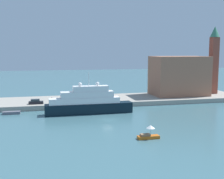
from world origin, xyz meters
name	(u,v)px	position (x,y,z in m)	size (l,w,h in m)	color
ground	(108,120)	(0.00, 0.00, 0.00)	(400.00, 400.00, 0.00)	#3D6670
quay_dock	(92,101)	(0.00, 25.56, 0.77)	(110.00, 19.12, 1.54)	gray
large_yacht	(88,103)	(-3.98, 8.69, 3.20)	(25.20, 3.79, 12.07)	black
small_motorboat	(149,134)	(4.63, -18.36, 0.98)	(4.58, 1.78, 2.83)	#C66019
work_barge	(12,113)	(-25.53, 12.97, 0.39)	(4.88, 1.78, 0.79)	#595966
harbor_building	(179,76)	(33.11, 26.83, 8.77)	(19.92, 12.93, 14.47)	#9E664C
bell_tower	(214,57)	(47.73, 27.35, 15.46)	(3.63, 3.63, 25.71)	brown
parked_car	(36,102)	(-18.85, 19.47, 2.19)	(4.49, 1.82, 1.53)	black
person_figure	(52,100)	(-13.91, 22.30, 2.27)	(0.36, 0.36, 1.60)	maroon
mooring_bollard	(89,102)	(-2.51, 16.96, 1.87)	(0.42, 0.42, 0.68)	black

